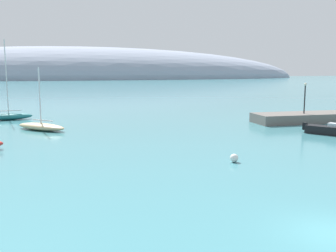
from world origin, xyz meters
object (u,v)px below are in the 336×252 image
at_px(motorboat_black_foreground, 327,130).
at_px(mooring_buoy_white, 234,158).
at_px(harbor_lamp_post, 305,94).
at_px(sailboat_teal_mid_mooring, 9,116).
at_px(sailboat_sand_near_shore, 41,126).

distance_m(motorboat_black_foreground, mooring_buoy_white, 16.96).
relative_size(mooring_buoy_white, harbor_lamp_post, 0.16).
xyz_separation_m(sailboat_teal_mid_mooring, motorboat_black_foreground, (34.13, -21.06, -0.07)).
xyz_separation_m(motorboat_black_foreground, harbor_lamp_post, (2.76, 8.24, 3.17)).
xyz_separation_m(sailboat_sand_near_shore, sailboat_teal_mid_mooring, (-4.77, 10.30, 0.10)).
distance_m(mooring_buoy_white, harbor_lamp_post, 24.44).
distance_m(sailboat_teal_mid_mooring, mooring_buoy_white, 35.57).
bearing_deg(harbor_lamp_post, sailboat_teal_mid_mooring, 160.84).
xyz_separation_m(sailboat_teal_mid_mooring, harbor_lamp_post, (36.89, -12.82, 3.10)).
distance_m(sailboat_sand_near_shore, sailboat_teal_mid_mooring, 11.35).
height_order(motorboat_black_foreground, mooring_buoy_white, motorboat_black_foreground).
bearing_deg(motorboat_black_foreground, harbor_lamp_post, 126.57).
distance_m(sailboat_teal_mid_mooring, harbor_lamp_post, 39.18).
relative_size(sailboat_sand_near_shore, sailboat_teal_mid_mooring, 0.66).
bearing_deg(sailboat_teal_mid_mooring, mooring_buoy_white, 114.56).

